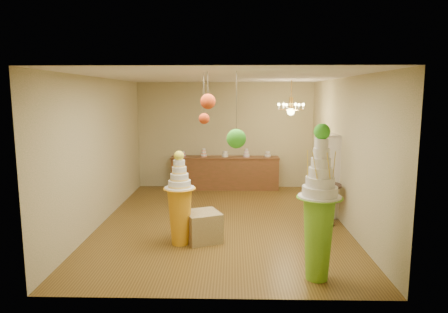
{
  "coord_description": "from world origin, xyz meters",
  "views": [
    {
      "loc": [
        0.22,
        -8.13,
        2.65
      ],
      "look_at": [
        0.04,
        0.0,
        1.39
      ],
      "focal_mm": 32.0,
      "sensor_mm": 36.0,
      "label": 1
    }
  ],
  "objects_px": {
    "pedestal_green": "(319,219)",
    "pedestal_orange": "(180,208)",
    "round_table": "(324,198)",
    "sideboard": "(225,172)"
  },
  "relations": [
    {
      "from": "round_table",
      "to": "pedestal_green",
      "type": "bearing_deg",
      "value": -104.69
    },
    {
      "from": "pedestal_green",
      "to": "round_table",
      "type": "relative_size",
      "value": 2.65
    },
    {
      "from": "round_table",
      "to": "sideboard",
      "type": "bearing_deg",
      "value": 123.92
    },
    {
      "from": "pedestal_green",
      "to": "pedestal_orange",
      "type": "xyz_separation_m",
      "value": [
        -2.16,
        1.34,
        -0.23
      ]
    },
    {
      "from": "sideboard",
      "to": "round_table",
      "type": "xyz_separation_m",
      "value": [
        2.1,
        -3.12,
        0.07
      ]
    },
    {
      "from": "pedestal_orange",
      "to": "round_table",
      "type": "relative_size",
      "value": 1.98
    },
    {
      "from": "pedestal_green",
      "to": "pedestal_orange",
      "type": "height_order",
      "value": "pedestal_green"
    },
    {
      "from": "pedestal_orange",
      "to": "sideboard",
      "type": "bearing_deg",
      "value": 80.49
    },
    {
      "from": "sideboard",
      "to": "round_table",
      "type": "distance_m",
      "value": 3.76
    },
    {
      "from": "pedestal_orange",
      "to": "round_table",
      "type": "xyz_separation_m",
      "value": [
        2.82,
        1.15,
        -0.12
      ]
    }
  ]
}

